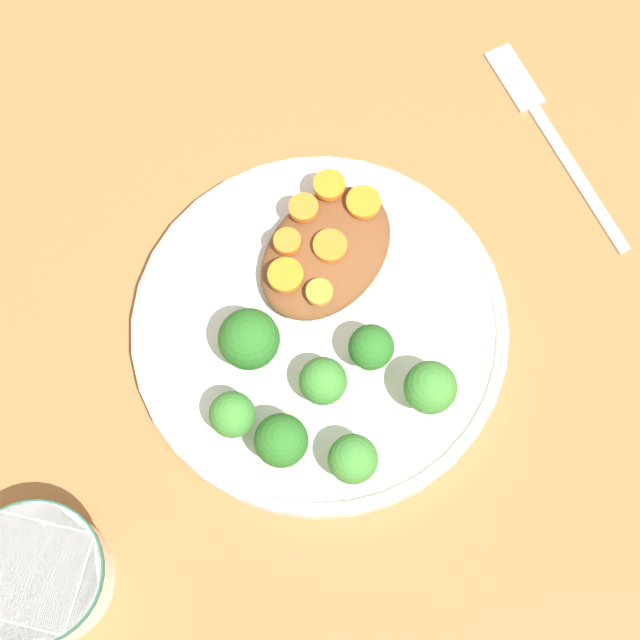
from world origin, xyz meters
TOP-DOWN VIEW (x-y plane):
  - ground_plane at (0.00, 0.00)m, footprint 4.00×4.00m
  - plate at (0.00, 0.00)m, footprint 0.29×0.29m
  - dip_bowl at (0.27, -0.05)m, footprint 0.10×0.10m
  - stew_mound at (-0.05, -0.03)m, footprint 0.12×0.09m
  - broccoli_floret_0 at (0.10, -0.01)m, footprint 0.03×0.03m
  - broccoli_floret_1 at (0.00, 0.10)m, footprint 0.04×0.04m
  - broccoli_floret_2 at (0.04, 0.03)m, footprint 0.04×0.04m
  - broccoli_floret_3 at (0.09, 0.03)m, footprint 0.04×0.04m
  - broccoli_floret_4 at (0.07, 0.08)m, footprint 0.04×0.04m
  - broccoli_floret_5 at (0.05, -0.03)m, footprint 0.05×0.05m
  - broccoli_floret_6 at (-0.00, 0.05)m, footprint 0.03×0.03m
  - carrot_slice_0 at (-0.09, -0.03)m, footprint 0.03×0.03m
  - carrot_slice_1 at (-0.05, -0.02)m, footprint 0.03×0.03m
  - carrot_slice_2 at (-0.03, -0.05)m, footprint 0.02×0.02m
  - carrot_slice_3 at (-0.01, -0.01)m, footprint 0.02×0.02m
  - carrot_slice_4 at (-0.01, -0.04)m, footprint 0.03×0.03m
  - carrot_slice_5 at (-0.06, -0.06)m, footprint 0.02×0.02m
  - carrot_slice_6 at (-0.09, -0.06)m, footprint 0.02×0.02m
  - fork at (-0.26, 0.05)m, footprint 0.11×0.19m

SIDE VIEW (x-z plane):
  - ground_plane at x=0.00m, z-range 0.00..0.00m
  - fork at x=-0.26m, z-range 0.00..0.01m
  - plate at x=0.00m, z-range 0.00..0.02m
  - dip_bowl at x=0.27m, z-range 0.00..0.06m
  - stew_mound at x=-0.05m, z-range 0.02..0.05m
  - broccoli_floret_2 at x=0.04m, z-range 0.02..0.07m
  - broccoli_floret_0 at x=0.10m, z-range 0.02..0.07m
  - broccoli_floret_4 at x=0.07m, z-range 0.02..0.07m
  - broccoli_floret_6 at x=0.00m, z-range 0.02..0.07m
  - carrot_slice_0 at x=-0.09m, z-range 0.05..0.05m
  - broccoli_floret_1 at x=0.00m, z-range 0.02..0.08m
  - carrot_slice_4 at x=-0.01m, z-range 0.05..0.05m
  - carrot_slice_3 at x=-0.01m, z-range 0.05..0.05m
  - carrot_slice_6 at x=-0.09m, z-range 0.05..0.05m
  - carrot_slice_1 at x=-0.05m, z-range 0.05..0.05m
  - carrot_slice_5 at x=-0.06m, z-range 0.05..0.05m
  - carrot_slice_2 at x=-0.03m, z-range 0.05..0.05m
  - broccoli_floret_3 at x=0.09m, z-range 0.02..0.08m
  - broccoli_floret_5 at x=0.05m, z-range 0.02..0.08m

